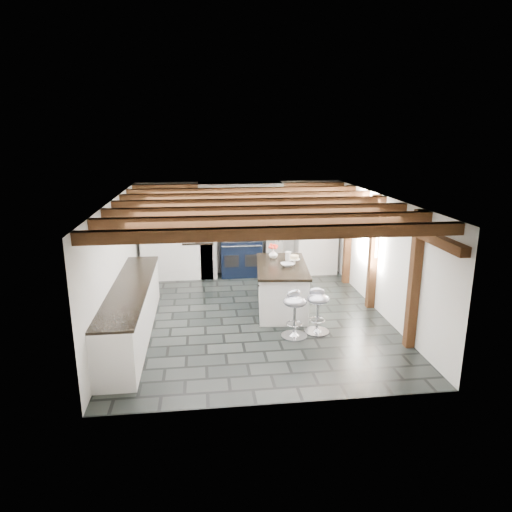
{
  "coord_description": "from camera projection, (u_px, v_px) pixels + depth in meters",
  "views": [
    {
      "loc": [
        -0.95,
        -8.2,
        3.44
      ],
      "look_at": [
        0.1,
        0.4,
        1.1
      ],
      "focal_mm": 32.0,
      "sensor_mm": 36.0,
      "label": 1
    }
  ],
  "objects": [
    {
      "name": "room_shell",
      "position": [
        218.0,
        246.0,
        9.87
      ],
      "size": [
        6.0,
        6.03,
        6.0
      ],
      "color": "white",
      "rests_on": "ground"
    },
    {
      "name": "bar_stool_far",
      "position": [
        294.0,
        309.0,
        7.83
      ],
      "size": [
        0.55,
        0.55,
        0.84
      ],
      "rotation": [
        0.0,
        0.0,
        0.43
      ],
      "color": "silver",
      "rests_on": "ground"
    },
    {
      "name": "bar_stool_near",
      "position": [
        318.0,
        306.0,
        8.01
      ],
      "size": [
        0.5,
        0.5,
        0.81
      ],
      "rotation": [
        0.0,
        0.0,
        -0.3
      ],
      "color": "silver",
      "rests_on": "ground"
    },
    {
      "name": "range_cooker",
      "position": [
        241.0,
        257.0,
        11.31
      ],
      "size": [
        1.0,
        0.63,
        0.99
      ],
      "color": "black",
      "rests_on": "ground"
    },
    {
      "name": "kitchen_island",
      "position": [
        281.0,
        287.0,
        9.11
      ],
      "size": [
        1.18,
        1.97,
        1.23
      ],
      "rotation": [
        0.0,
        0.0,
        -0.11
      ],
      "color": "white",
      "rests_on": "ground"
    },
    {
      "name": "ground",
      "position": [
        253.0,
        316.0,
        8.86
      ],
      "size": [
        6.0,
        6.0,
        0.0
      ],
      "primitive_type": "plane",
      "color": "black",
      "rests_on": "ground"
    }
  ]
}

